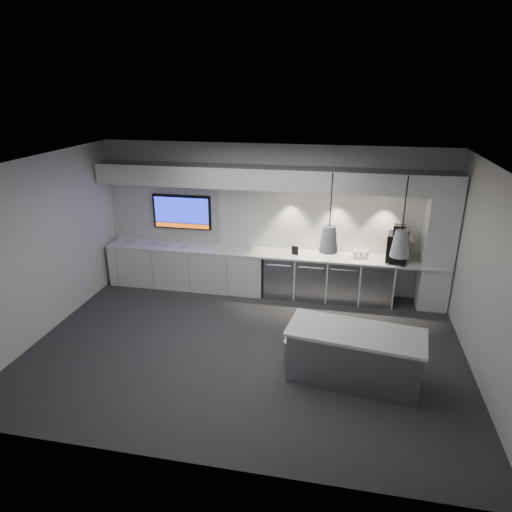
% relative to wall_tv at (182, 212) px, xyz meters
% --- Properties ---
extents(floor, '(7.00, 7.00, 0.00)m').
position_rel_wall_tv_xyz_m(floor, '(1.90, -2.45, -1.56)').
color(floor, '#2F2F31').
rests_on(floor, ground).
extents(ceiling, '(7.00, 7.00, 0.00)m').
position_rel_wall_tv_xyz_m(ceiling, '(1.90, -2.45, 1.44)').
color(ceiling, black).
rests_on(ceiling, wall_back).
extents(wall_back, '(7.00, 0.00, 7.00)m').
position_rel_wall_tv_xyz_m(wall_back, '(1.90, 0.05, -0.06)').
color(wall_back, silver).
rests_on(wall_back, floor).
extents(wall_front, '(7.00, 0.00, 7.00)m').
position_rel_wall_tv_xyz_m(wall_front, '(1.90, -4.95, -0.06)').
color(wall_front, silver).
rests_on(wall_front, floor).
extents(wall_left, '(0.00, 7.00, 7.00)m').
position_rel_wall_tv_xyz_m(wall_left, '(-1.60, -2.45, -0.06)').
color(wall_left, silver).
rests_on(wall_left, floor).
extents(wall_right, '(0.00, 7.00, 7.00)m').
position_rel_wall_tv_xyz_m(wall_right, '(5.40, -2.45, -0.06)').
color(wall_right, silver).
rests_on(wall_right, floor).
extents(back_counter, '(6.80, 0.65, 0.04)m').
position_rel_wall_tv_xyz_m(back_counter, '(1.90, -0.27, -0.68)').
color(back_counter, white).
rests_on(back_counter, left_base_cabinets).
extents(left_base_cabinets, '(3.30, 0.63, 0.86)m').
position_rel_wall_tv_xyz_m(left_base_cabinets, '(0.15, -0.27, -1.13)').
color(left_base_cabinets, white).
rests_on(left_base_cabinets, floor).
extents(fridge_unit_a, '(0.60, 0.61, 0.85)m').
position_rel_wall_tv_xyz_m(fridge_unit_a, '(2.15, -0.27, -1.13)').
color(fridge_unit_a, '#97999F').
rests_on(fridge_unit_a, floor).
extents(fridge_unit_b, '(0.60, 0.61, 0.85)m').
position_rel_wall_tv_xyz_m(fridge_unit_b, '(2.78, -0.27, -1.13)').
color(fridge_unit_b, '#97999F').
rests_on(fridge_unit_b, floor).
extents(fridge_unit_c, '(0.60, 0.61, 0.85)m').
position_rel_wall_tv_xyz_m(fridge_unit_c, '(3.41, -0.27, -1.13)').
color(fridge_unit_c, '#97999F').
rests_on(fridge_unit_c, floor).
extents(fridge_unit_d, '(0.60, 0.61, 0.85)m').
position_rel_wall_tv_xyz_m(fridge_unit_d, '(4.04, -0.27, -1.13)').
color(fridge_unit_d, '#97999F').
rests_on(fridge_unit_d, floor).
extents(backsplash, '(4.60, 0.03, 1.30)m').
position_rel_wall_tv_xyz_m(backsplash, '(3.10, 0.03, -0.01)').
color(backsplash, white).
rests_on(backsplash, wall_back).
extents(soffit, '(6.90, 0.60, 0.40)m').
position_rel_wall_tv_xyz_m(soffit, '(1.90, -0.25, 0.84)').
color(soffit, white).
rests_on(soffit, wall_back).
extents(column, '(0.55, 0.55, 2.60)m').
position_rel_wall_tv_xyz_m(column, '(5.10, -0.25, -0.26)').
color(column, white).
rests_on(column, floor).
extents(wall_tv, '(1.25, 0.07, 0.72)m').
position_rel_wall_tv_xyz_m(wall_tv, '(0.00, 0.00, 0.00)').
color(wall_tv, black).
rests_on(wall_tv, wall_back).
extents(island, '(2.01, 1.08, 0.81)m').
position_rel_wall_tv_xyz_m(island, '(3.62, -2.98, -1.15)').
color(island, '#97999F').
rests_on(island, floor).
extents(bin, '(0.36, 0.36, 0.42)m').
position_rel_wall_tv_xyz_m(bin, '(2.71, -2.77, -1.35)').
color(bin, '#97999F').
rests_on(bin, floor).
extents(coffee_machine, '(0.44, 0.60, 0.70)m').
position_rel_wall_tv_xyz_m(coffee_machine, '(4.37, -0.25, -0.37)').
color(coffee_machine, black).
rests_on(coffee_machine, back_counter).
extents(sign_black, '(0.14, 0.07, 0.18)m').
position_rel_wall_tv_xyz_m(sign_black, '(2.43, -0.32, -0.57)').
color(sign_black, black).
rests_on(sign_black, back_counter).
extents(sign_white, '(0.18, 0.03, 0.14)m').
position_rel_wall_tv_xyz_m(sign_white, '(1.46, -0.30, -0.59)').
color(sign_white, white).
rests_on(sign_white, back_counter).
extents(cup_cluster, '(0.29, 0.19, 0.16)m').
position_rel_wall_tv_xyz_m(cup_cluster, '(3.71, -0.27, -0.58)').
color(cup_cluster, white).
rests_on(cup_cluster, back_counter).
extents(tray_a, '(0.20, 0.20, 0.02)m').
position_rel_wall_tv_xyz_m(tray_a, '(-1.11, -0.29, -0.65)').
color(tray_a, '#B4B4B4').
rests_on(tray_a, back_counter).
extents(tray_b, '(0.16, 0.16, 0.02)m').
position_rel_wall_tv_xyz_m(tray_b, '(-0.55, -0.29, -0.65)').
color(tray_b, '#B4B4B4').
rests_on(tray_b, back_counter).
extents(tray_c, '(0.20, 0.20, 0.02)m').
position_rel_wall_tv_xyz_m(tray_c, '(-0.29, -0.32, -0.65)').
color(tray_c, '#B4B4B4').
rests_on(tray_c, back_counter).
extents(tray_d, '(0.16, 0.16, 0.02)m').
position_rel_wall_tv_xyz_m(tray_d, '(0.14, -0.28, -0.65)').
color(tray_d, '#B4B4B4').
rests_on(tray_d, back_counter).
extents(pendant_left, '(0.25, 0.25, 1.05)m').
position_rel_wall_tv_xyz_m(pendant_left, '(3.16, -2.98, 0.59)').
color(pendant_left, white).
rests_on(pendant_left, ceiling).
extents(pendant_right, '(0.25, 0.25, 1.05)m').
position_rel_wall_tv_xyz_m(pendant_right, '(4.07, -2.98, 0.59)').
color(pendant_right, white).
rests_on(pendant_right, ceiling).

